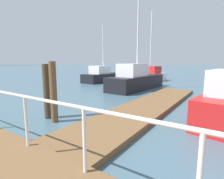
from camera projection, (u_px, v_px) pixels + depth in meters
floating_dock at (147, 107)px, 8.05m from camera, size 11.71×2.00×0.18m
boardwalk_railing at (202, 151)px, 1.78m from camera, size 0.06×25.93×1.08m
dock_piling_0 at (53, 92)px, 6.17m from camera, size 0.24×0.24×2.17m
dock_piling_1 at (47, 92)px, 6.62m from camera, size 0.29×0.29×2.08m
moored_boat_2 at (150, 75)px, 19.99m from camera, size 4.93×2.36×7.67m
moored_boat_3 at (103, 76)px, 19.17m from camera, size 5.22×2.26×6.05m
moored_boat_4 at (136, 80)px, 13.91m from camera, size 6.28×2.23×6.75m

